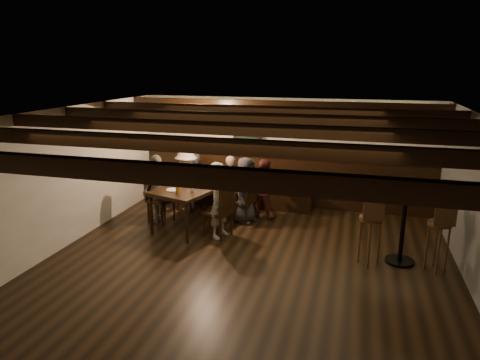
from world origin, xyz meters
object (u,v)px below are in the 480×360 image
(dining_table, at_px, (202,186))
(bar_stool_left, at_px, (369,240))
(person_right_far, at_px, (220,200))
(bar_stool_right, at_px, (437,245))
(chair_right_near, at_px, (244,209))
(chair_right_far, at_px, (219,221))
(high_top_table, at_px, (404,220))
(person_left_far, at_px, (158,189))
(person_right_near, at_px, (246,190))
(person_left_near, at_px, (187,180))
(chair_left_near, at_px, (188,196))
(chair_left_far, at_px, (160,207))
(person_bench_right, at_px, (263,188))
(person_bench_centre, at_px, (231,182))
(person_bench_left, at_px, (194,178))

(dining_table, distance_m, bar_stool_left, 3.41)
(person_right_far, bearing_deg, bar_stool_right, -79.89)
(chair_right_near, xyz_separation_m, bar_stool_right, (3.40, -1.27, 0.15))
(chair_right_far, relative_size, high_top_table, 0.87)
(person_left_far, relative_size, bar_stool_right, 1.23)
(chair_right_near, relative_size, chair_right_far, 0.92)
(chair_right_near, distance_m, person_right_near, 0.40)
(person_left_near, relative_size, bar_stool_right, 1.18)
(high_top_table, bearing_deg, chair_left_near, 160.38)
(chair_left_near, relative_size, person_left_near, 0.74)
(chair_left_far, distance_m, person_left_far, 0.40)
(bar_stool_left, bearing_deg, chair_right_far, 162.70)
(person_right_near, height_order, person_right_far, person_right_far)
(chair_left_near, distance_m, person_bench_right, 1.71)
(person_bench_right, xyz_separation_m, bar_stool_left, (2.10, -1.71, -0.20))
(person_left_far, xyz_separation_m, high_top_table, (4.56, -0.67, 0.04))
(chair_right_far, xyz_separation_m, bar_stool_left, (2.65, -0.46, 0.12))
(bar_stool_right, bearing_deg, person_left_far, 161.24)
(person_right_far, relative_size, high_top_table, 1.27)
(bar_stool_right, bearing_deg, person_bench_centre, 142.87)
(chair_right_near, distance_m, bar_stool_right, 3.63)
(chair_left_near, xyz_separation_m, person_right_near, (1.41, -0.42, 0.37))
(person_bench_left, relative_size, person_right_far, 0.83)
(chair_right_far, xyz_separation_m, bar_stool_right, (3.65, -0.41, 0.12))
(person_right_near, xyz_separation_m, bar_stool_left, (2.37, -1.32, -0.25))
(person_right_near, bearing_deg, person_right_far, 180.00)
(person_bench_left, height_order, person_bench_centre, person_bench_centre)
(person_bench_left, bearing_deg, dining_table, 135.00)
(dining_table, distance_m, person_left_near, 0.88)
(chair_right_near, bearing_deg, person_left_far, 121.50)
(person_right_near, relative_size, bar_stool_left, 1.19)
(chair_right_far, xyz_separation_m, person_bench_centre, (-0.27, 1.64, 0.30))
(dining_table, height_order, person_left_far, person_left_far)
(person_right_far, bearing_deg, person_right_near, -0.00)
(chair_right_far, height_order, person_bench_right, person_bench_right)
(person_right_far, distance_m, bar_stool_left, 2.68)
(person_bench_centre, distance_m, person_left_far, 1.68)
(person_right_near, height_order, bar_stool_right, person_right_near)
(chair_left_far, xyz_separation_m, person_left_near, (0.23, 0.87, 0.36))
(chair_right_near, height_order, person_right_near, person_right_near)
(person_right_far, bearing_deg, chair_right_near, 1.99)
(person_bench_left, relative_size, person_left_far, 0.85)
(chair_left_near, xyz_separation_m, bar_stool_left, (3.78, -1.73, 0.12))
(person_left_far, height_order, person_right_far, person_right_far)
(person_bench_left, bearing_deg, person_right_far, 140.71)
(chair_right_near, height_order, person_bench_centre, person_bench_centre)
(person_left_far, bearing_deg, chair_right_far, 90.00)
(person_left_far, bearing_deg, person_right_far, 90.00)
(person_left_near, bearing_deg, chair_left_near, 90.00)
(person_bench_centre, xyz_separation_m, person_left_far, (-1.14, -1.23, 0.10))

